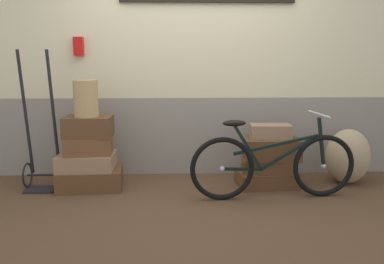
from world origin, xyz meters
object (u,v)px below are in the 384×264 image
Objects in this scene: suitcase_2 at (89,145)px; suitcase_7 at (270,131)px; suitcase_4 at (267,178)px; wicker_basket at (86,98)px; suitcase_1 at (87,161)px; suitcase_6 at (271,149)px; suitcase_3 at (88,127)px; bicycle at (273,165)px; burlap_sack at (348,156)px; luggage_trolley at (42,154)px; suitcase_5 at (267,165)px; suitcase_0 at (91,178)px.

suitcase_2 is 1.88m from suitcase_7.
suitcase_4 is 2.05m from wicker_basket.
suitcase_1 is 0.91× the size of suitcase_4.
wicker_basket is at bearing -178.81° from suitcase_6.
suitcase_6 is (1.89, -0.02, -0.24)m from suitcase_3.
suitcase_6 is 0.37m from bicycle.
suitcase_6 reaches higher than suitcase_4.
wicker_basket reaches higher than burlap_sack.
luggage_trolley is at bearing -177.03° from suitcase_7.
suitcase_1 is 0.65m from wicker_basket.
bicycle is at bearing -16.50° from suitcase_2.
luggage_trolley is at bearing 177.50° from suitcase_3.
suitcase_1 is 0.47m from luggage_trolley.
suitcase_6 is 0.40× the size of luggage_trolley.
suitcase_6 is at bearing -0.94° from suitcase_1.
suitcase_6 is 0.18m from suitcase_7.
suitcase_6 is 1.54× the size of wicker_basket.
suitcase_7 is (1.88, 0.01, -0.06)m from suitcase_3.
suitcase_3 is at bearing -2.54° from luggage_trolley.
suitcase_3 is at bearing -178.91° from burlap_sack.
suitcase_5 is at bearing 85.69° from bicycle.
suitcase_3 is (0.00, 0.00, 0.55)m from suitcase_0.
wicker_basket is 1.96m from bicycle.
wicker_basket reaches higher than suitcase_6.
suitcase_1 is 0.95× the size of burlap_sack.
suitcase_5 is at bearing -175.53° from burlap_sack.
suitcase_7 is 1.92m from wicker_basket.
suitcase_3 is (0.00, 0.00, 0.19)m from suitcase_2.
suitcase_0 is 0.46× the size of luggage_trolley.
luggage_trolley is at bearing 171.94° from suitcase_0.
suitcase_0 is 1.86m from suitcase_4.
suitcase_3 is 0.57m from luggage_trolley.
wicker_basket is 2.83m from burlap_sack.
suitcase_0 is 0.56m from luggage_trolley.
suitcase_4 is 1.48× the size of suitcase_7.
suitcase_0 is 1.05× the size of suitcase_4.
wicker_basket reaches higher than suitcase_7.
luggage_trolley reaches higher than wicker_basket.
burlap_sack is at bearing 1.13° from suitcase_3.
suitcase_0 is at bearing -178.82° from burlap_sack.
suitcase_5 is at bearing -5.42° from suitcase_0.
suitcase_3 reaches higher than suitcase_0.
suitcase_2 is at bearing 175.45° from suitcase_4.
wicker_basket is at bearing -13.30° from suitcase_1.
suitcase_7 is at bearing -4.52° from suitcase_2.
suitcase_6 is 0.35× the size of bicycle.
suitcase_6 reaches higher than suitcase_1.
burlap_sack is at bearing 25.19° from bicycle.
suitcase_2 is 0.78× the size of burlap_sack.
bicycle is (1.82, -0.38, -0.32)m from suitcase_3.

